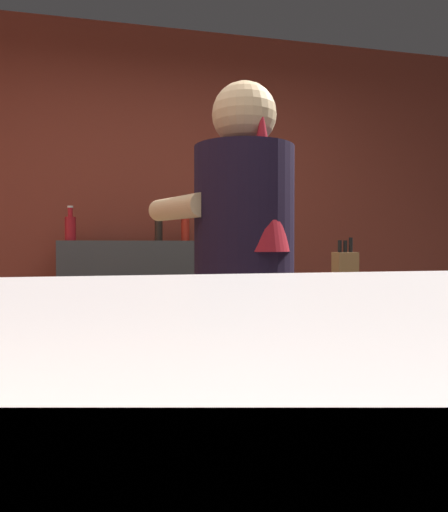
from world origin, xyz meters
The scene contains 10 objects.
wall_back centered at (0.00, 2.20, 1.35)m, with size 5.20×0.10×2.70m, color brown.
prep_counter centered at (0.35, 0.69, 0.45)m, with size 2.10×0.60×0.89m, color #4E4427.
back_shelf centered at (-0.15, 1.92, 0.58)m, with size 0.98×0.36×1.15m, color #3B3C3E.
bartender centered at (0.14, 0.24, 0.97)m, with size 0.50×0.56×1.68m.
knife_block centered at (0.76, 0.70, 0.99)m, with size 0.10×0.08×0.27m.
mixing_bowl centered at (-0.16, 0.73, 0.92)m, with size 0.18×0.18×0.05m, color #CD512B.
chefs_knife centered at (0.42, 0.64, 0.89)m, with size 0.24×0.03×0.01m, color silver.
bottle_hot_sauce centered at (0.19, 1.94, 1.24)m, with size 0.06×0.06×0.24m.
bottle_vinegar centered at (-0.56, 1.87, 1.24)m, with size 0.07×0.07×0.22m.
bottle_olive_oil centered at (0.00, 1.85, 1.25)m, with size 0.05×0.05×0.27m.
Camera 1 is at (-0.29, -1.31, 1.13)m, focal length 33.08 mm.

